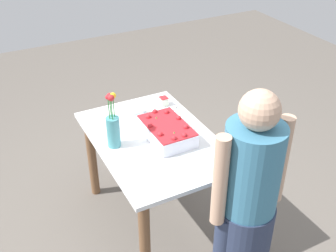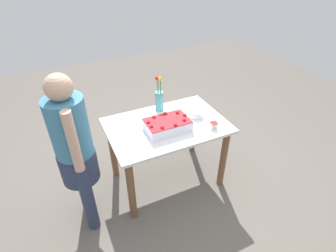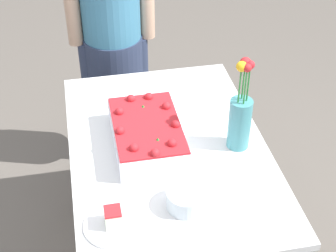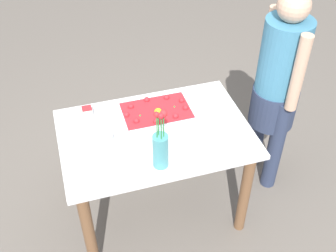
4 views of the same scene
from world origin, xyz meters
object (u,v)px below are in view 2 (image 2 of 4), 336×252
at_px(sheet_cake, 167,125).
at_px(serving_plate_with_slice, 213,127).
at_px(person_standing, 74,148).
at_px(cake_knife, 124,127).
at_px(fruit_bowl, 196,114).
at_px(flower_vase, 159,99).

relative_size(sheet_cake, serving_plate_with_slice, 2.02).
bearing_deg(person_standing, sheet_cake, 3.01).
relative_size(cake_knife, fruit_bowl, 1.62).
distance_m(serving_plate_with_slice, cake_knife, 0.86).
bearing_deg(serving_plate_with_slice, person_standing, 173.81).
distance_m(cake_knife, fruit_bowl, 0.73).
xyz_separation_m(serving_plate_with_slice, cake_knife, (-0.76, 0.40, -0.02)).
height_order(serving_plate_with_slice, fruit_bowl, serving_plate_with_slice).
distance_m(sheet_cake, flower_vase, 0.37).
bearing_deg(fruit_bowl, sheet_cake, -167.25).
bearing_deg(fruit_bowl, person_standing, -174.04).
bearing_deg(flower_vase, sheet_cake, -101.97).
height_order(sheet_cake, serving_plate_with_slice, sheet_cake).
xyz_separation_m(cake_knife, fruit_bowl, (0.72, -0.14, 0.03)).
distance_m(sheet_cake, serving_plate_with_slice, 0.44).
relative_size(fruit_bowl, person_standing, 0.10).
bearing_deg(sheet_cake, cake_knife, 148.77).
xyz_separation_m(cake_knife, flower_vase, (0.43, 0.14, 0.14)).
relative_size(sheet_cake, cake_knife, 1.80).
distance_m(serving_plate_with_slice, person_standing, 1.26).
height_order(flower_vase, person_standing, person_standing).
xyz_separation_m(sheet_cake, cake_knife, (-0.36, 0.22, -0.05)).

